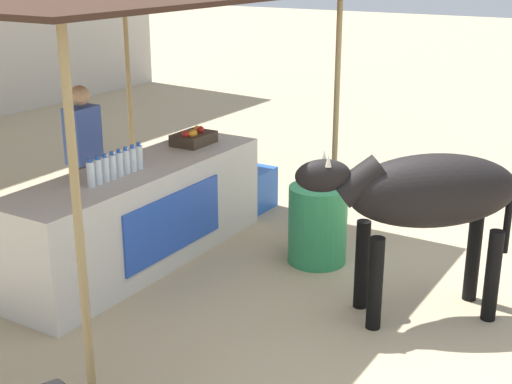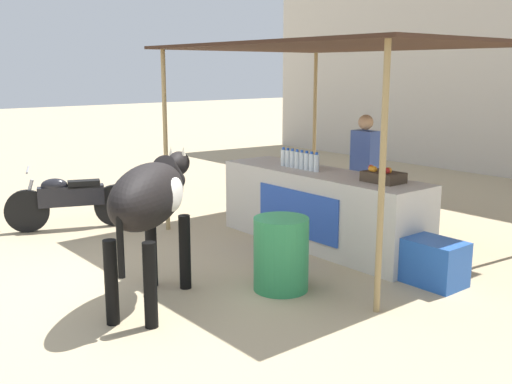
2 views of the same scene
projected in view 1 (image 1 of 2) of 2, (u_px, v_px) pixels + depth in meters
The scene contains 9 objects.
ground_plane at pixel (348, 318), 5.90m from camera, with size 60.00×60.00×0.00m, color tan.
stall_counter at pixel (141, 215), 6.83m from camera, with size 3.00×0.82×0.96m.
stall_awning at pixel (103, 3), 6.36m from camera, with size 4.20×3.20×2.54m.
water_bottle_row at pixel (116, 165), 6.34m from camera, with size 0.70×0.07×0.25m.
fruit_crate at pixel (194, 138), 7.45m from camera, with size 0.44×0.32×0.18m.
vendor_behind_counter at pixel (85, 165), 7.14m from camera, with size 0.34×0.22×1.65m.
cooler_box at pixel (249, 190), 8.32m from camera, with size 0.60×0.44×0.48m, color blue.
water_barrel at pixel (318, 225), 6.86m from camera, with size 0.57×0.57×0.76m, color #2D8C51.
cow at pixel (424, 196), 5.65m from camera, with size 1.45×1.63×1.44m.
Camera 1 is at (-4.88, -2.09, 2.87)m, focal length 50.00 mm.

